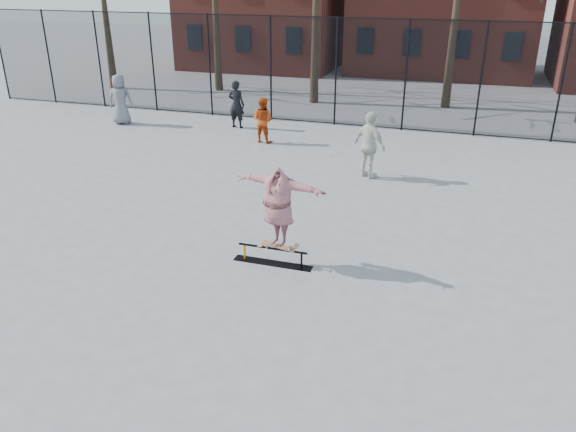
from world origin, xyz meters
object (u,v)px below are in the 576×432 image
(bystander_black, at_px, (236,104))
(bystander_red, at_px, (263,120))
(skate_rail, at_px, (273,257))
(bystander_grey, at_px, (120,99))
(bystander_white, at_px, (370,145))
(skateboard, at_px, (279,246))
(skater, at_px, (278,208))

(bystander_black, relative_size, bystander_red, 1.14)
(skate_rail, relative_size, bystander_grey, 0.87)
(bystander_white, bearing_deg, skateboard, 116.15)
(bystander_white, bearing_deg, bystander_grey, 16.32)
(skate_rail, xyz_separation_m, skater, (0.13, -0.00, 1.12))
(skate_rail, height_order, skateboard, skateboard)
(bystander_grey, bearing_deg, bystander_black, 174.93)
(skater, distance_m, bystander_red, 9.01)
(bystander_black, relative_size, bystander_white, 0.93)
(bystander_black, height_order, bystander_red, bystander_black)
(skateboard, height_order, bystander_black, bystander_black)
(bystander_white, bearing_deg, skate_rail, 114.89)
(skateboard, height_order, bystander_grey, bystander_grey)
(skateboard, bearing_deg, bystander_black, 117.02)
(skate_rail, bearing_deg, bystander_white, 81.21)
(bystander_black, distance_m, bystander_white, 7.07)
(skate_rail, xyz_separation_m, bystander_red, (-3.28, 8.33, 0.64))
(skate_rail, bearing_deg, skater, -0.00)
(skate_rail, xyz_separation_m, bystander_grey, (-9.39, 9.01, 0.81))
(bystander_black, bearing_deg, bystander_red, 142.94)
(bystander_black, bearing_deg, bystander_white, 151.27)
(skate_rail, xyz_separation_m, bystander_black, (-4.90, 9.86, 0.75))
(skateboard, bearing_deg, bystander_grey, 136.56)
(skateboard, relative_size, bystander_red, 0.48)
(skater, bearing_deg, bystander_black, 128.94)
(skateboard, distance_m, skater, 0.85)
(skater, bearing_deg, bystander_white, 94.37)
(bystander_red, bearing_deg, bystander_grey, 4.69)
(skateboard, relative_size, skater, 0.38)
(bystander_grey, bearing_deg, skater, 120.88)
(bystander_black, height_order, bystander_white, bystander_white)
(bystander_grey, distance_m, bystander_red, 6.15)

